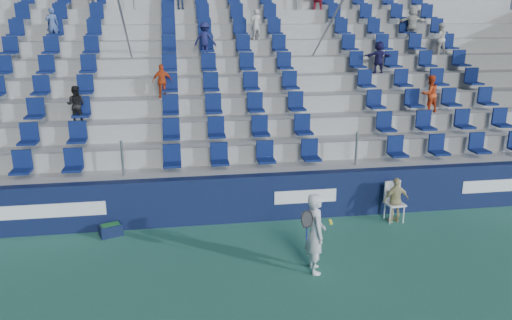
{
  "coord_description": "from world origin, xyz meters",
  "views": [
    {
      "loc": [
        -1.57,
        -8.52,
        5.08
      ],
      "look_at": [
        0.2,
        2.8,
        1.7
      ],
      "focal_mm": 35.0,
      "sensor_mm": 36.0,
      "label": 1
    }
  ],
  "objects": [
    {
      "name": "tennis_player",
      "position": [
        1.03,
        0.37,
        0.84
      ],
      "size": [
        0.69,
        0.65,
        1.68
      ],
      "color": "silver",
      "rests_on": "ground"
    },
    {
      "name": "line_judge",
      "position": [
        3.71,
        2.5,
        0.58
      ],
      "size": [
        0.7,
        0.34,
        1.16
      ],
      "primitive_type": "imported",
      "rotation": [
        0.0,
        0.0,
        3.22
      ],
      "color": "#C3B77D",
      "rests_on": "ground"
    },
    {
      "name": "grandstand",
      "position": [
        0.0,
        8.24,
        2.14
      ],
      "size": [
        24.0,
        8.17,
        6.63
      ],
      "color": "#A7A7A1",
      "rests_on": "ground"
    },
    {
      "name": "line_judge_chair",
      "position": [
        3.71,
        2.65,
        0.57
      ],
      "size": [
        0.48,
        0.49,
        1.0
      ],
      "color": "white",
      "rests_on": "ground"
    },
    {
      "name": "sponsor_wall",
      "position": [
        0.0,
        3.15,
        0.6
      ],
      "size": [
        24.0,
        0.32,
        1.2
      ],
      "color": "#10193E",
      "rests_on": "ground"
    },
    {
      "name": "ball_bin",
      "position": [
        -3.3,
        2.75,
        0.16
      ],
      "size": [
        0.6,
        0.5,
        0.29
      ],
      "color": "#0E1734",
      "rests_on": "ground"
    },
    {
      "name": "ground",
      "position": [
        0.0,
        0.0,
        0.0
      ],
      "size": [
        70.0,
        70.0,
        0.0
      ],
      "primitive_type": "plane",
      "color": "#307059",
      "rests_on": "ground"
    }
  ]
}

